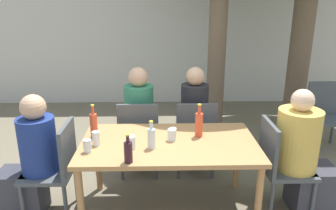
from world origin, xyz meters
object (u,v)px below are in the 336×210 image
(drinking_glass_1, at_px, (96,139))
(drinking_glass_3, at_px, (172,135))
(person_seated_1, at_px, (304,158))
(wine_bottle_0, at_px, (128,151))
(person_seated_3, at_px, (193,123))
(water_bottle_2, at_px, (151,138))
(dining_table_front, at_px, (169,149))
(soda_bottle_1, at_px, (94,125))
(patio_chair_3, at_px, (195,134))
(person_seated_0, at_px, (31,163))
(drinking_glass_2, at_px, (131,142))
(drinking_glass_4, at_px, (87,146))
(patio_chair_1, at_px, (279,162))
(patio_chair_2, at_px, (139,134))
(person_seated_2, at_px, (140,123))
(drinking_glass_0, at_px, (173,132))
(patio_chair_4, at_px, (325,112))
(patio_chair_0, at_px, (57,165))
(soda_bottle_3, at_px, (199,124))

(drinking_glass_1, distance_m, drinking_glass_3, 0.67)
(person_seated_1, height_order, wine_bottle_0, person_seated_1)
(person_seated_3, height_order, water_bottle_2, person_seated_3)
(water_bottle_2, bearing_deg, dining_table_front, 40.54)
(dining_table_front, height_order, soda_bottle_1, soda_bottle_1)
(soda_bottle_1, distance_m, drinking_glass_1, 0.19)
(patio_chair_3, bearing_deg, person_seated_3, -90.00)
(person_seated_0, bearing_deg, drinking_glass_2, 81.75)
(person_seated_3, height_order, drinking_glass_2, person_seated_3)
(soda_bottle_1, height_order, water_bottle_2, soda_bottle_1)
(drinking_glass_3, distance_m, drinking_glass_4, 0.75)
(patio_chair_1, relative_size, patio_chair_2, 1.00)
(person_seated_0, relative_size, drinking_glass_1, 9.15)
(dining_table_front, bearing_deg, water_bottle_2, -139.46)
(dining_table_front, distance_m, person_seated_2, 0.97)
(wine_bottle_0, height_order, drinking_glass_1, wine_bottle_0)
(wine_bottle_0, bearing_deg, drinking_glass_1, 133.98)
(drinking_glass_0, xyz_separation_m, drinking_glass_4, (-0.73, -0.31, 0.01))
(patio_chair_3, bearing_deg, patio_chair_4, -158.91)
(dining_table_front, relative_size, soda_bottle_1, 4.97)
(patio_chair_3, xyz_separation_m, person_seated_1, (0.93, -0.68, 0.04))
(person_seated_2, distance_m, water_bottle_2, 1.09)
(patio_chair_1, xyz_separation_m, drinking_glass_2, (-1.35, -0.13, 0.27))
(patio_chair_2, height_order, person_seated_1, person_seated_1)
(person_seated_1, relative_size, soda_bottle_1, 3.78)
(patio_chair_1, relative_size, drinking_glass_0, 10.89)
(drinking_glass_2, bearing_deg, person_seated_2, 89.29)
(dining_table_front, distance_m, person_seated_3, 0.98)
(patio_chair_3, height_order, water_bottle_2, water_bottle_2)
(soda_bottle_1, bearing_deg, drinking_glass_3, -7.08)
(person_seated_3, xyz_separation_m, water_bottle_2, (-0.47, -1.05, 0.27))
(patio_chair_4, bearing_deg, patio_chair_2, -164.01)
(drinking_glass_0, height_order, drinking_glass_1, drinking_glass_1)
(patio_chair_2, bearing_deg, drinking_glass_2, 89.10)
(person_seated_0, xyz_separation_m, water_bottle_2, (1.11, -0.13, 0.30))
(patio_chair_0, bearing_deg, person_seated_1, 90.00)
(wine_bottle_0, bearing_deg, drinking_glass_3, 48.96)
(person_seated_0, relative_size, soda_bottle_3, 3.71)
(drinking_glass_1, bearing_deg, person_seated_0, 174.47)
(person_seated_1, distance_m, person_seated_3, 1.31)
(person_seated_1, xyz_separation_m, drinking_glass_0, (-1.21, 0.12, 0.22))
(water_bottle_2, height_order, drinking_glass_4, water_bottle_2)
(patio_chair_3, bearing_deg, soda_bottle_3, 86.61)
(soda_bottle_3, bearing_deg, drinking_glass_4, -162.14)
(person_seated_3, distance_m, drinking_glass_3, 0.96)
(person_seated_3, xyz_separation_m, soda_bottle_1, (-1.00, -0.80, 0.30))
(water_bottle_2, bearing_deg, patio_chair_3, 60.10)
(patio_chair_1, bearing_deg, patio_chair_4, -38.87)
(patio_chair_3, relative_size, drinking_glass_3, 8.36)
(patio_chair_4, xyz_separation_m, drinking_glass_1, (-2.78, -1.45, 0.28))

